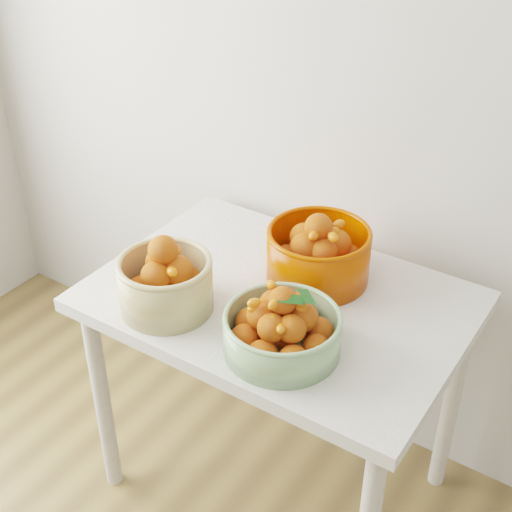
% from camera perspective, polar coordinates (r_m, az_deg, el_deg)
% --- Properties ---
extents(table, '(1.00, 0.70, 0.75)m').
position_cam_1_polar(table, '(2.00, 1.82, -5.41)').
color(table, silver).
rests_on(table, ground).
extents(bowl_cream, '(0.27, 0.27, 0.21)m').
position_cam_1_polar(bowl_cream, '(1.86, -7.23, -2.08)').
color(bowl_cream, tan).
rests_on(bowl_cream, table).
extents(bowl_green, '(0.35, 0.35, 0.18)m').
position_cam_1_polar(bowl_green, '(1.72, 2.08, -5.87)').
color(bowl_green, '#8AB17E').
rests_on(bowl_green, table).
extents(bowl_orange, '(0.37, 0.37, 0.21)m').
position_cam_1_polar(bowl_orange, '(1.97, 5.00, 0.22)').
color(bowl_orange, '#C53300').
rests_on(bowl_orange, table).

